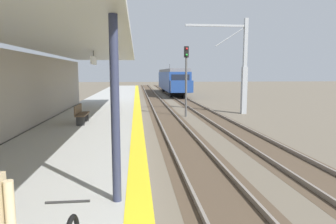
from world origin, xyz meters
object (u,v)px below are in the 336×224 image
Objects in this scene: rail_signal_post at (186,74)px; catenary_pylon_far_side at (241,69)px; approaching_train at (172,80)px; platform_bench at (81,113)px.

rail_signal_post is 4.75m from catenary_pylon_far_side.
approaching_train is 12.25× the size of platform_bench.
approaching_train is at bearing 75.64° from platform_bench.
approaching_train is 23.41m from catenary_pylon_far_side.
rail_signal_post reaches higher than approaching_train.
platform_bench is (-10.88, -8.81, -2.23)m from catenary_pylon_far_side.
platform_bench is at bearing -104.36° from approaching_train.
platform_bench is at bearing -140.99° from catenary_pylon_far_side.
rail_signal_post is 3.25× the size of platform_bench.
approaching_train is 2.61× the size of catenary_pylon_far_side.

